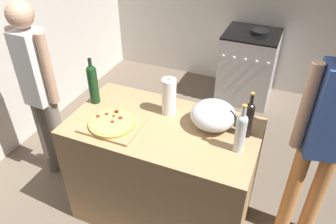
{
  "coord_description": "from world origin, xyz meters",
  "views": [
    {
      "loc": [
        0.69,
        -1.0,
        2.33
      ],
      "look_at": [
        -0.06,
        0.79,
        0.98
      ],
      "focal_mm": 34.93,
      "sensor_mm": 36.0,
      "label": 1
    }
  ],
  "objects_px": {
    "wine_bottle_clear": "(93,83)",
    "person_in_red": "(325,134)",
    "stove": "(248,66)",
    "person_in_stripes": "(39,88)",
    "pizza": "(112,123)",
    "wine_bottle_dark": "(249,118)",
    "paper_towel_roll": "(169,97)",
    "mixing_bowl": "(213,115)",
    "wine_bottle_amber": "(241,131)"
  },
  "relations": [
    {
      "from": "pizza",
      "to": "stove",
      "type": "xyz_separation_m",
      "value": [
        0.56,
        2.26,
        -0.51
      ]
    },
    {
      "from": "mixing_bowl",
      "to": "wine_bottle_dark",
      "type": "height_order",
      "value": "wine_bottle_dark"
    },
    {
      "from": "mixing_bowl",
      "to": "person_in_stripes",
      "type": "height_order",
      "value": "person_in_stripes"
    },
    {
      "from": "mixing_bowl",
      "to": "wine_bottle_amber",
      "type": "distance_m",
      "value": 0.29
    },
    {
      "from": "mixing_bowl",
      "to": "paper_towel_roll",
      "type": "distance_m",
      "value": 0.35
    },
    {
      "from": "wine_bottle_dark",
      "to": "wine_bottle_amber",
      "type": "bearing_deg",
      "value": -95.24
    },
    {
      "from": "wine_bottle_amber",
      "to": "wine_bottle_dark",
      "type": "bearing_deg",
      "value": 84.76
    },
    {
      "from": "pizza",
      "to": "person_in_red",
      "type": "relative_size",
      "value": 0.19
    },
    {
      "from": "wine_bottle_clear",
      "to": "person_in_stripes",
      "type": "xyz_separation_m",
      "value": [
        -0.52,
        -0.04,
        -0.14
      ]
    },
    {
      "from": "stove",
      "to": "person_in_red",
      "type": "distance_m",
      "value": 2.14
    },
    {
      "from": "paper_towel_roll",
      "to": "wine_bottle_amber",
      "type": "relative_size",
      "value": 0.83
    },
    {
      "from": "stove",
      "to": "person_in_stripes",
      "type": "height_order",
      "value": "person_in_stripes"
    },
    {
      "from": "person_in_stripes",
      "to": "pizza",
      "type": "bearing_deg",
      "value": -12.76
    },
    {
      "from": "mixing_bowl",
      "to": "person_in_stripes",
      "type": "bearing_deg",
      "value": -176.35
    },
    {
      "from": "wine_bottle_clear",
      "to": "person_in_red",
      "type": "xyz_separation_m",
      "value": [
        1.65,
        0.14,
        -0.09
      ]
    },
    {
      "from": "paper_towel_roll",
      "to": "wine_bottle_clear",
      "type": "xyz_separation_m",
      "value": [
        -0.59,
        -0.09,
        0.03
      ]
    },
    {
      "from": "mixing_bowl",
      "to": "person_in_stripes",
      "type": "xyz_separation_m",
      "value": [
        -1.45,
        -0.09,
        -0.07
      ]
    },
    {
      "from": "paper_towel_roll",
      "to": "wine_bottle_clear",
      "type": "relative_size",
      "value": 0.77
    },
    {
      "from": "wine_bottle_dark",
      "to": "wine_bottle_clear",
      "type": "bearing_deg",
      "value": -177.83
    },
    {
      "from": "person_in_stripes",
      "to": "person_in_red",
      "type": "distance_m",
      "value": 2.18
    },
    {
      "from": "paper_towel_roll",
      "to": "wine_bottle_clear",
      "type": "height_order",
      "value": "wine_bottle_clear"
    },
    {
      "from": "person_in_stripes",
      "to": "person_in_red",
      "type": "xyz_separation_m",
      "value": [
        2.17,
        0.18,
        0.05
      ]
    },
    {
      "from": "mixing_bowl",
      "to": "wine_bottle_dark",
      "type": "relative_size",
      "value": 0.94
    },
    {
      "from": "person_in_stripes",
      "to": "wine_bottle_clear",
      "type": "bearing_deg",
      "value": 4.69
    },
    {
      "from": "stove",
      "to": "wine_bottle_amber",
      "type": "bearing_deg",
      "value": -81.93
    },
    {
      "from": "paper_towel_roll",
      "to": "person_in_stripes",
      "type": "height_order",
      "value": "person_in_stripes"
    },
    {
      "from": "wine_bottle_clear",
      "to": "stove",
      "type": "distance_m",
      "value": 2.3
    },
    {
      "from": "wine_bottle_amber",
      "to": "person_in_red",
      "type": "relative_size",
      "value": 0.2
    },
    {
      "from": "mixing_bowl",
      "to": "paper_towel_roll",
      "type": "height_order",
      "value": "paper_towel_roll"
    },
    {
      "from": "pizza",
      "to": "person_in_stripes",
      "type": "distance_m",
      "value": 0.82
    },
    {
      "from": "wine_bottle_dark",
      "to": "person_in_red",
      "type": "xyz_separation_m",
      "value": [
        0.48,
        0.1,
        -0.06
      ]
    },
    {
      "from": "wine_bottle_dark",
      "to": "person_in_stripes",
      "type": "height_order",
      "value": "person_in_stripes"
    },
    {
      "from": "pizza",
      "to": "wine_bottle_dark",
      "type": "distance_m",
      "value": 0.93
    },
    {
      "from": "paper_towel_roll",
      "to": "pizza",
      "type": "bearing_deg",
      "value": -134.17
    },
    {
      "from": "wine_bottle_clear",
      "to": "wine_bottle_amber",
      "type": "relative_size",
      "value": 1.08
    },
    {
      "from": "wine_bottle_clear",
      "to": "wine_bottle_amber",
      "type": "xyz_separation_m",
      "value": [
        1.16,
        -0.13,
        -0.02
      ]
    },
    {
      "from": "wine_bottle_clear",
      "to": "wine_bottle_amber",
      "type": "bearing_deg",
      "value": -6.19
    },
    {
      "from": "paper_towel_roll",
      "to": "wine_bottle_clear",
      "type": "bearing_deg",
      "value": -171.69
    },
    {
      "from": "wine_bottle_clear",
      "to": "wine_bottle_dark",
      "type": "xyz_separation_m",
      "value": [
        1.17,
        0.04,
        -0.03
      ]
    },
    {
      "from": "mixing_bowl",
      "to": "stove",
      "type": "height_order",
      "value": "mixing_bowl"
    },
    {
      "from": "mixing_bowl",
      "to": "stove",
      "type": "xyz_separation_m",
      "value": [
        -0.08,
        1.99,
        -0.58
      ]
    },
    {
      "from": "pizza",
      "to": "stove",
      "type": "distance_m",
      "value": 2.39
    },
    {
      "from": "pizza",
      "to": "paper_towel_roll",
      "type": "bearing_deg",
      "value": 45.83
    },
    {
      "from": "paper_towel_roll",
      "to": "wine_bottle_dark",
      "type": "height_order",
      "value": "wine_bottle_dark"
    },
    {
      "from": "wine_bottle_clear",
      "to": "person_in_red",
      "type": "height_order",
      "value": "person_in_red"
    },
    {
      "from": "pizza",
      "to": "person_in_red",
      "type": "xyz_separation_m",
      "value": [
        1.37,
        0.37,
        0.05
      ]
    },
    {
      "from": "paper_towel_roll",
      "to": "wine_bottle_amber",
      "type": "bearing_deg",
      "value": -20.37
    },
    {
      "from": "mixing_bowl",
      "to": "person_in_red",
      "type": "relative_size",
      "value": 0.18
    },
    {
      "from": "mixing_bowl",
      "to": "wine_bottle_amber",
      "type": "relative_size",
      "value": 0.91
    },
    {
      "from": "paper_towel_roll",
      "to": "stove",
      "type": "relative_size",
      "value": 0.31
    }
  ]
}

